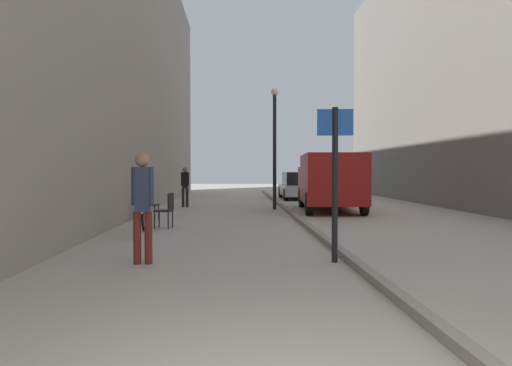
{
  "coord_description": "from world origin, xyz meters",
  "views": [
    {
      "loc": [
        -0.33,
        -2.72,
        1.55
      ],
      "look_at": [
        0.34,
        13.65,
        1.11
      ],
      "focal_mm": 33.81,
      "sensor_mm": 36.0,
      "label": 1
    }
  ],
  "objects_px": {
    "delivery_van": "(330,180)",
    "lamp_post": "(275,140)",
    "parked_car": "(298,186)",
    "bicycle_leaning": "(141,219)",
    "cafe_chair_near_window": "(148,202)",
    "street_sign_post": "(335,170)",
    "cafe_chair_by_doorway": "(167,208)",
    "pedestrian_main_foreground": "(143,200)",
    "pedestrian_mid_block": "(185,184)"
  },
  "relations": [
    {
      "from": "parked_car",
      "to": "street_sign_post",
      "type": "distance_m",
      "value": 17.93
    },
    {
      "from": "cafe_chair_near_window",
      "to": "street_sign_post",
      "type": "bearing_deg",
      "value": 40.17
    },
    {
      "from": "pedestrian_main_foreground",
      "to": "street_sign_post",
      "type": "relative_size",
      "value": 0.71
    },
    {
      "from": "delivery_van",
      "to": "street_sign_post",
      "type": "relative_size",
      "value": 2.15
    },
    {
      "from": "pedestrian_main_foreground",
      "to": "bicycle_leaning",
      "type": "xyz_separation_m",
      "value": [
        -0.76,
        3.73,
        -0.68
      ]
    },
    {
      "from": "pedestrian_main_foreground",
      "to": "lamp_post",
      "type": "height_order",
      "value": "lamp_post"
    },
    {
      "from": "delivery_van",
      "to": "lamp_post",
      "type": "distance_m",
      "value": 2.67
    },
    {
      "from": "parked_car",
      "to": "pedestrian_mid_block",
      "type": "bearing_deg",
      "value": -134.61
    },
    {
      "from": "lamp_post",
      "to": "bicycle_leaning",
      "type": "height_order",
      "value": "lamp_post"
    },
    {
      "from": "cafe_chair_by_doorway",
      "to": "pedestrian_main_foreground",
      "type": "bearing_deg",
      "value": -166.75
    },
    {
      "from": "delivery_van",
      "to": "bicycle_leaning",
      "type": "bearing_deg",
      "value": -128.14
    },
    {
      "from": "delivery_van",
      "to": "lamp_post",
      "type": "xyz_separation_m",
      "value": [
        -2.06,
        0.68,
        1.56
      ]
    },
    {
      "from": "pedestrian_mid_block",
      "to": "bicycle_leaning",
      "type": "height_order",
      "value": "pedestrian_mid_block"
    },
    {
      "from": "street_sign_post",
      "to": "cafe_chair_by_doorway",
      "type": "distance_m",
      "value": 6.09
    },
    {
      "from": "pedestrian_main_foreground",
      "to": "cafe_chair_by_doorway",
      "type": "relative_size",
      "value": 1.96
    },
    {
      "from": "pedestrian_mid_block",
      "to": "delivery_van",
      "type": "height_order",
      "value": "delivery_van"
    },
    {
      "from": "street_sign_post",
      "to": "cafe_chair_near_window",
      "type": "distance_m",
      "value": 8.4
    },
    {
      "from": "pedestrian_main_foreground",
      "to": "bicycle_leaning",
      "type": "height_order",
      "value": "pedestrian_main_foreground"
    },
    {
      "from": "delivery_van",
      "to": "bicycle_leaning",
      "type": "distance_m",
      "value": 8.8
    },
    {
      "from": "parked_car",
      "to": "cafe_chair_near_window",
      "type": "bearing_deg",
      "value": -119.41
    },
    {
      "from": "lamp_post",
      "to": "cafe_chair_by_doorway",
      "type": "bearing_deg",
      "value": -119.16
    },
    {
      "from": "cafe_chair_near_window",
      "to": "parked_car",
      "type": "bearing_deg",
      "value": 158.78
    },
    {
      "from": "delivery_van",
      "to": "street_sign_post",
      "type": "bearing_deg",
      "value": -96.67
    },
    {
      "from": "pedestrian_mid_block",
      "to": "bicycle_leaning",
      "type": "bearing_deg",
      "value": -89.46
    },
    {
      "from": "pedestrian_main_foreground",
      "to": "pedestrian_mid_block",
      "type": "distance_m",
      "value": 12.31
    },
    {
      "from": "cafe_chair_by_doorway",
      "to": "delivery_van",
      "type": "bearing_deg",
      "value": -35.73
    },
    {
      "from": "street_sign_post",
      "to": "lamp_post",
      "type": "height_order",
      "value": "lamp_post"
    },
    {
      "from": "delivery_van",
      "to": "parked_car",
      "type": "bearing_deg",
      "value": 95.66
    },
    {
      "from": "bicycle_leaning",
      "to": "cafe_chair_near_window",
      "type": "xyz_separation_m",
      "value": [
        -0.44,
        3.37,
        0.17
      ]
    },
    {
      "from": "parked_car",
      "to": "street_sign_post",
      "type": "height_order",
      "value": "street_sign_post"
    },
    {
      "from": "pedestrian_main_foreground",
      "to": "lamp_post",
      "type": "bearing_deg",
      "value": 72.84
    },
    {
      "from": "lamp_post",
      "to": "cafe_chair_by_doorway",
      "type": "xyz_separation_m",
      "value": [
        -3.36,
        -6.03,
        -2.18
      ]
    },
    {
      "from": "bicycle_leaning",
      "to": "street_sign_post",
      "type": "bearing_deg",
      "value": -44.64
    },
    {
      "from": "pedestrian_main_foreground",
      "to": "delivery_van",
      "type": "relative_size",
      "value": 0.33
    },
    {
      "from": "pedestrian_mid_block",
      "to": "street_sign_post",
      "type": "height_order",
      "value": "street_sign_post"
    },
    {
      "from": "parked_car",
      "to": "bicycle_leaning",
      "type": "height_order",
      "value": "parked_car"
    },
    {
      "from": "street_sign_post",
      "to": "parked_car",
      "type": "bearing_deg",
      "value": -88.84
    },
    {
      "from": "pedestrian_mid_block",
      "to": "cafe_chair_by_doorway",
      "type": "distance_m",
      "value": 7.43
    },
    {
      "from": "lamp_post",
      "to": "cafe_chair_near_window",
      "type": "xyz_separation_m",
      "value": [
        -4.26,
        -3.82,
        -2.18
      ]
    },
    {
      "from": "street_sign_post",
      "to": "lamp_post",
      "type": "bearing_deg",
      "value": -82.68
    },
    {
      "from": "pedestrian_mid_block",
      "to": "lamp_post",
      "type": "bearing_deg",
      "value": -19.1
    },
    {
      "from": "delivery_van",
      "to": "parked_car",
      "type": "relative_size",
      "value": 1.33
    },
    {
      "from": "street_sign_post",
      "to": "cafe_chair_near_window",
      "type": "relative_size",
      "value": 2.77
    },
    {
      "from": "parked_car",
      "to": "bicycle_leaning",
      "type": "xyz_separation_m",
      "value": [
        -5.65,
        -14.11,
        -0.33
      ]
    },
    {
      "from": "delivery_van",
      "to": "street_sign_post",
      "type": "height_order",
      "value": "street_sign_post"
    },
    {
      "from": "pedestrian_mid_block",
      "to": "lamp_post",
      "type": "xyz_separation_m",
      "value": [
        3.66,
        -1.38,
        1.75
      ]
    },
    {
      "from": "lamp_post",
      "to": "cafe_chair_by_doorway",
      "type": "relative_size",
      "value": 5.06
    },
    {
      "from": "pedestrian_mid_block",
      "to": "bicycle_leaning",
      "type": "distance_m",
      "value": 8.59
    },
    {
      "from": "pedestrian_main_foreground",
      "to": "pedestrian_mid_block",
      "type": "bearing_deg",
      "value": 91.29
    },
    {
      "from": "delivery_van",
      "to": "cafe_chair_by_doorway",
      "type": "distance_m",
      "value": 7.64
    }
  ]
}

